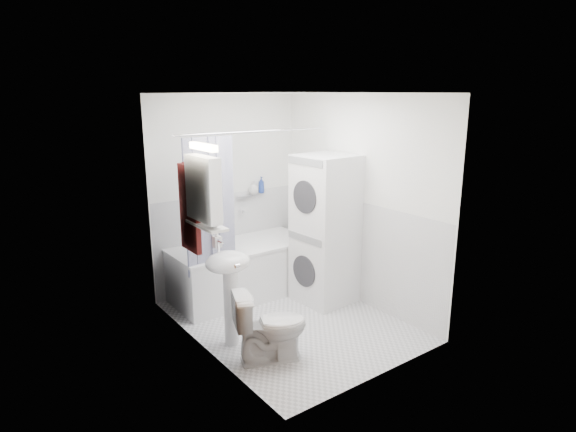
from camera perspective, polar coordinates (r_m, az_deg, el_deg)
floor at (r=5.34m, az=0.16°, el=-12.32°), size 2.60×2.60×0.00m
room_walls at (r=4.86m, az=0.18°, el=3.55°), size 2.60×2.60×2.60m
wainscot at (r=5.33m, az=-1.72°, el=-5.39°), size 1.98×2.58×2.58m
door at (r=4.04m, az=-6.05°, el=-5.92°), size 0.05×2.00×2.00m
bathtub at (r=5.89m, az=-5.49°, el=-6.03°), size 1.70×0.80×0.64m
tub_spout at (r=6.08m, az=-5.61°, el=0.62°), size 0.04×0.12×0.04m
curtain_rod at (r=5.25m, az=-3.96°, el=9.95°), size 1.88×0.02×0.02m
shower_curtain at (r=5.09m, az=-9.18°, el=1.11°), size 0.55×0.02×1.45m
sink at (r=4.65m, az=-7.03°, el=-7.13°), size 0.44×0.37×1.04m
medicine_cabinet at (r=4.47m, az=-9.98°, el=3.41°), size 0.13×0.50×0.71m
shelf at (r=4.56m, az=-9.62°, el=-1.08°), size 0.18×0.54×0.02m
shower_caddy at (r=6.06m, az=-5.20°, el=2.37°), size 0.22×0.06×0.02m
towel at (r=4.72m, az=-11.59°, el=1.10°), size 0.07×0.36×0.87m
washer_dryer at (r=5.58m, az=4.44°, el=-1.62°), size 0.65×0.65×1.73m
toilet at (r=4.51m, az=-2.11°, el=-12.95°), size 0.76×0.60×0.66m
soap_pump at (r=4.83m, az=-8.40°, el=-3.24°), size 0.08×0.17×0.08m
shelf_bottle at (r=4.42m, az=-8.76°, el=-0.90°), size 0.07×0.18×0.07m
shelf_cup at (r=4.65m, az=-10.32°, el=-0.02°), size 0.10×0.09×0.10m
shampoo_a at (r=6.11m, az=-4.12°, el=3.22°), size 0.13×0.17×0.13m
shampoo_b at (r=6.18m, az=-3.17°, el=3.12°), size 0.08×0.21×0.08m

